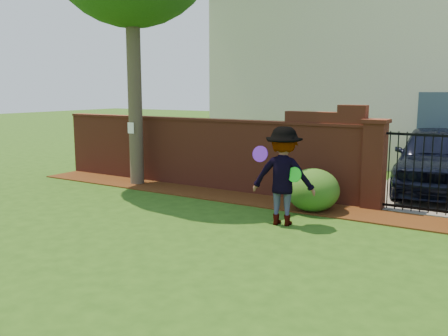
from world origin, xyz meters
The scene contains 12 objects.
ground centered at (0.00, 0.00, -0.01)m, with size 80.00×80.00×0.01m, color #234812.
mulch_bed centered at (-0.95, 3.34, 0.01)m, with size 11.10×1.08×0.03m, color #391C0A.
brick_wall centered at (-2.01, 4.00, 0.93)m, with size 8.70×0.31×2.16m.
pillar_left centered at (2.40, 4.00, 0.96)m, with size 0.50×0.50×1.88m.
iron_gate centered at (3.50, 4.00, 0.85)m, with size 1.78×0.03×1.60m.
house centered at (1.00, 12.00, 3.16)m, with size 12.40×6.40×6.30m.
car centered at (3.27, 6.40, 0.81)m, with size 1.90×4.73×1.61m, color black.
paper_notice centered at (-3.60, 3.21, 1.50)m, with size 0.20×0.01×0.28m, color white.
shrub_left centered at (1.41, 3.13, 0.44)m, with size 1.08×1.08×0.89m, color #1D5118.
man centered at (1.29, 1.89, 0.91)m, with size 1.18×0.68×1.82m, color gray.
frisbee_purple centered at (0.92, 1.70, 1.32)m, with size 0.30×0.30×0.03m, color #6721D1.
frisbee_green centered at (1.56, 1.80, 0.98)m, with size 0.27×0.27×0.03m, color #1CD322.
Camera 1 is at (4.96, -6.09, 2.49)m, focal length 38.86 mm.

